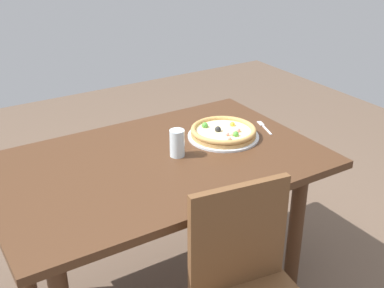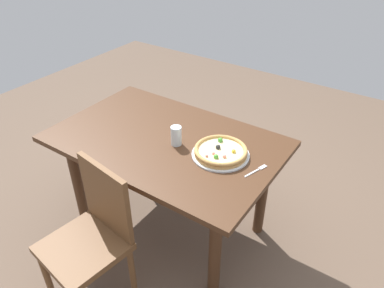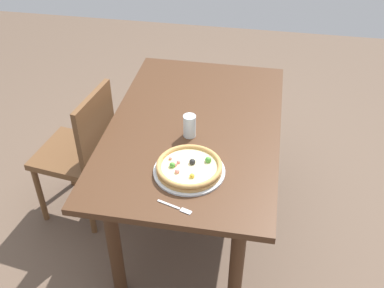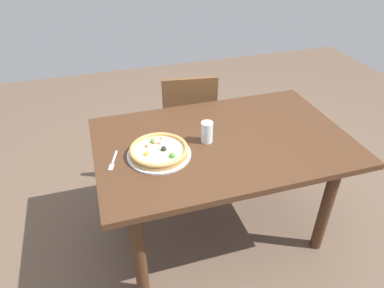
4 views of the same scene
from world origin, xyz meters
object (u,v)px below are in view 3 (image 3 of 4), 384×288
(dining_table, at_px, (194,141))
(drinking_glass, at_px, (190,126))
(plate, at_px, (189,171))
(fork, at_px, (177,208))
(chair_near, at_px, (82,150))
(pizza, at_px, (189,167))

(dining_table, bearing_deg, drinking_glass, -5.82)
(plate, relative_size, fork, 2.09)
(fork, bearing_deg, chair_near, 157.04)
(dining_table, bearing_deg, fork, 3.05)
(pizza, xyz_separation_m, fork, (0.24, -0.01, -0.03))
(fork, bearing_deg, plate, 105.97)
(plate, bearing_deg, drinking_glass, -169.90)
(dining_table, relative_size, fork, 8.79)
(chair_near, relative_size, pizza, 2.84)
(chair_near, relative_size, drinking_glass, 7.26)
(pizza, xyz_separation_m, drinking_glass, (-0.28, -0.05, 0.03))
(chair_near, height_order, fork, chair_near)
(pizza, bearing_deg, fork, -1.85)
(plate, distance_m, pizza, 0.03)
(chair_near, xyz_separation_m, plate, (0.37, 0.71, 0.26))
(dining_table, distance_m, fork, 0.63)
(pizza, distance_m, drinking_glass, 0.29)
(chair_near, distance_m, drinking_glass, 0.74)
(pizza, relative_size, drinking_glass, 2.55)
(pizza, bearing_deg, drinking_glass, -169.93)
(fork, distance_m, drinking_glass, 0.53)
(plate, xyz_separation_m, pizza, (-0.00, -0.00, 0.03))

